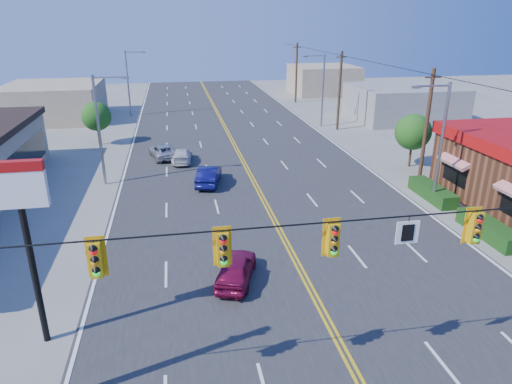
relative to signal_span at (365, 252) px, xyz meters
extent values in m
plane|color=gray|center=(0.12, 0.00, -4.89)|extent=(160.00, 160.00, 0.00)
cube|color=#2D2D30|center=(0.12, 20.00, -4.86)|extent=(20.00, 120.00, 0.06)
cylinder|color=black|center=(0.12, 0.00, 1.11)|extent=(24.00, 0.05, 0.05)
cube|color=white|center=(1.32, 0.00, 0.56)|extent=(0.75, 0.04, 0.75)
cube|color=#D89E0C|center=(-7.88, 0.00, 0.54)|extent=(0.55, 0.34, 1.25)
cube|color=#D89E0C|center=(-4.38, 0.00, 0.54)|extent=(0.55, 0.34, 1.25)
cube|color=#D89E0C|center=(-1.08, 0.00, 0.54)|extent=(0.55, 0.34, 1.25)
cube|color=#D89E0C|center=(3.62, 0.00, 0.54)|extent=(0.55, 0.34, 1.25)
cube|color=#194214|center=(11.62, 12.00, -4.44)|extent=(1.20, 9.00, 0.90)
cylinder|color=black|center=(-10.88, 4.00, -1.89)|extent=(0.24, 0.24, 6.00)
cube|color=white|center=(-10.88, 4.00, 1.31)|extent=(1.90, 0.30, 1.30)
cylinder|color=gray|center=(11.12, 14.00, -0.89)|extent=(0.20, 0.20, 8.00)
cylinder|color=gray|center=(10.02, 14.00, 2.91)|extent=(2.20, 0.12, 0.12)
cube|color=gray|center=(8.92, 14.00, 2.86)|extent=(0.50, 0.25, 0.15)
cylinder|color=gray|center=(11.12, 38.00, -0.89)|extent=(0.20, 0.20, 8.00)
cylinder|color=gray|center=(10.02, 38.00, 2.91)|extent=(2.20, 0.12, 0.12)
cube|color=gray|center=(8.92, 38.00, 2.86)|extent=(0.50, 0.25, 0.15)
cylinder|color=gray|center=(-10.88, 22.00, -0.89)|extent=(0.20, 0.20, 8.00)
cylinder|color=gray|center=(-9.78, 22.00, 2.91)|extent=(2.20, 0.12, 0.12)
cube|color=gray|center=(-8.68, 22.00, 2.86)|extent=(0.50, 0.25, 0.15)
cylinder|color=gray|center=(-10.88, 48.00, -0.89)|extent=(0.20, 0.20, 8.00)
cylinder|color=gray|center=(-9.78, 48.00, 2.91)|extent=(2.20, 0.12, 0.12)
cube|color=gray|center=(-8.68, 48.00, 2.86)|extent=(0.50, 0.25, 0.15)
cylinder|color=#47301E|center=(12.32, 18.00, -0.69)|extent=(0.28, 0.28, 8.40)
cylinder|color=#47301E|center=(12.32, 36.00, -0.69)|extent=(0.28, 0.28, 8.40)
cylinder|color=#47301E|center=(12.32, 54.00, -0.69)|extent=(0.28, 0.28, 8.40)
cylinder|color=#47301E|center=(13.62, 22.00, -3.84)|extent=(0.20, 0.20, 2.10)
sphere|color=#235B19|center=(13.62, 22.00, -1.95)|extent=(2.94, 2.94, 2.94)
cylinder|color=#47301E|center=(-12.88, 34.00, -3.89)|extent=(0.20, 0.20, 2.00)
sphere|color=#235B19|center=(-12.88, 34.00, -2.09)|extent=(2.80, 2.80, 2.80)
cube|color=gray|center=(22.12, 40.00, -2.89)|extent=(12.00, 10.00, 4.00)
cube|color=tan|center=(-19.88, 48.00, -2.79)|extent=(11.00, 12.00, 4.20)
cube|color=tan|center=(19.12, 62.00, -2.69)|extent=(10.00, 10.00, 4.40)
imported|color=maroon|center=(-3.12, 6.85, -4.24)|extent=(2.64, 4.09, 1.29)
imported|color=#0D0E4F|center=(-3.26, 20.49, -4.20)|extent=(2.33, 4.38, 1.37)
imported|color=silver|center=(-5.05, 26.49, -4.31)|extent=(1.97, 4.07, 1.14)
imported|color=#BBBBC1|center=(-6.67, 28.15, -4.28)|extent=(2.92, 4.66, 1.20)
camera|label=1|loc=(-5.52, -11.61, 6.71)|focal=32.00mm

